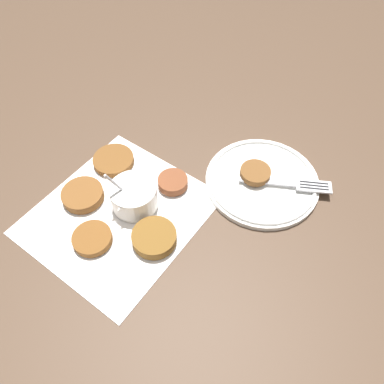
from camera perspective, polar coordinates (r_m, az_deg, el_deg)
The scene contains 11 objects.
ground_plane at distance 0.71m, azimuth -11.95°, elevation -4.56°, with size 4.00×4.00×0.00m, color #4C3828.
napkin at distance 0.72m, azimuth -11.21°, elevation -3.23°, with size 0.35×0.33×0.00m.
sauce_bowl at distance 0.71m, azimuth -8.83°, elevation -0.77°, with size 0.10×0.09×0.10m.
fritter_0 at distance 0.69m, azimuth -14.96°, elevation -6.86°, with size 0.07×0.07×0.01m.
fritter_1 at distance 0.74m, azimuth -2.94°, elevation 1.51°, with size 0.06×0.06×0.02m.
fritter_2 at distance 0.75m, azimuth -16.31°, elevation -0.44°, with size 0.08×0.08×0.02m.
fritter_3 at distance 0.79m, azimuth -11.87°, elevation 4.77°, with size 0.08×0.08×0.01m.
fritter_4 at distance 0.67m, azimuth -5.85°, elevation -7.03°, with size 0.08×0.08×0.02m.
serving_plate at distance 0.76m, azimuth 10.63°, elevation 1.73°, with size 0.23×0.23×0.02m.
fritter_on_plate at distance 0.75m, azimuth 9.62°, elevation 2.91°, with size 0.06×0.06×0.01m.
fork at distance 0.75m, azimuth 15.48°, elevation 1.12°, with size 0.08×0.18×0.00m.
Camera 1 is at (0.27, 0.30, 0.59)m, focal length 35.00 mm.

